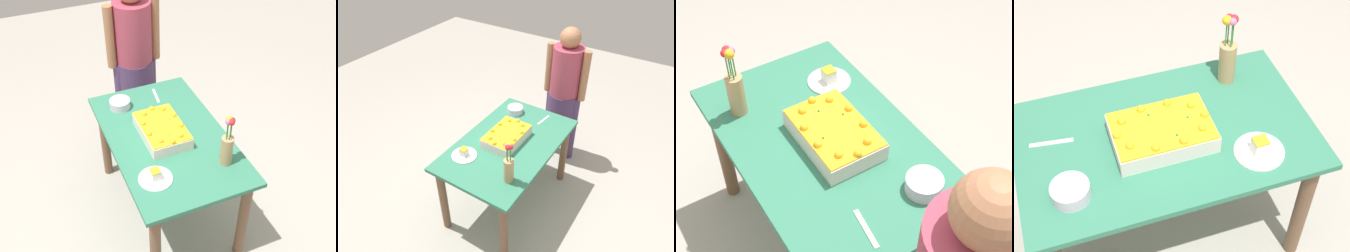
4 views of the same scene
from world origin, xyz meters
TOP-DOWN VIEW (x-y plane):
  - ground_plane at (0.00, 0.00)m, footprint 8.00×8.00m
  - dining_table at (0.00, 0.00)m, footprint 1.26×0.77m
  - sheet_cake at (0.02, 0.03)m, footprint 0.41×0.28m
  - serving_plate_with_slice at (-0.34, 0.22)m, footprint 0.21×0.21m
  - cake_knife at (0.46, -0.10)m, footprint 0.18×0.04m
  - flower_vase at (-0.37, -0.24)m, footprint 0.08×0.08m
  - fruit_bowl at (0.43, 0.19)m, footprint 0.15×0.15m
  - person_standing at (0.93, -0.09)m, footprint 0.31×0.45m

SIDE VIEW (x-z plane):
  - ground_plane at x=0.00m, z-range 0.00..0.00m
  - dining_table at x=0.00m, z-range 0.23..0.97m
  - cake_knife at x=0.46m, z-range 0.74..0.74m
  - serving_plate_with_slice at x=-0.34m, z-range 0.72..0.79m
  - fruit_bowl at x=0.43m, z-range 0.74..0.80m
  - sheet_cake at x=0.02m, z-range 0.73..0.84m
  - person_standing at x=0.93m, z-range 0.11..1.60m
  - flower_vase at x=-0.37m, z-range 0.70..1.05m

